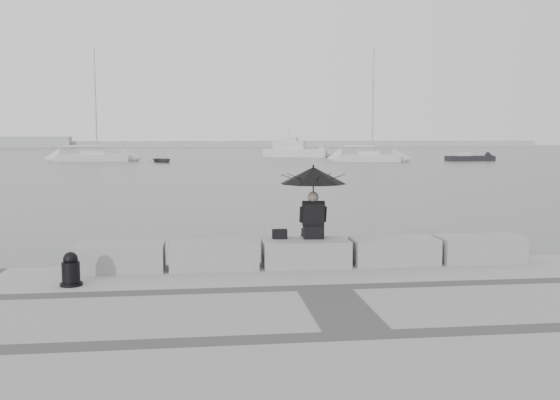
{
  "coord_description": "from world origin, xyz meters",
  "views": [
    {
      "loc": [
        -1.89,
        -11.76,
        2.93
      ],
      "look_at": [
        -0.05,
        3.0,
        1.4
      ],
      "focal_mm": 40.0,
      "sensor_mm": 36.0,
      "label": 1
    }
  ],
  "objects": [
    {
      "name": "stone_block_left",
      "position": [
        -1.7,
        -0.45,
        0.75
      ],
      "size": [
        1.6,
        0.8,
        0.5
      ],
      "primitive_type": "cube",
      "color": "gray",
      "rests_on": "promenade"
    },
    {
      "name": "small_motorboat",
      "position": [
        29.49,
        58.58,
        0.32
      ],
      "size": [
        5.85,
        2.03,
        1.1
      ],
      "rotation": [
        0.0,
        0.0,
        0.08
      ],
      "color": "black",
      "rests_on": "ground"
    },
    {
      "name": "stone_block_right",
      "position": [
        1.7,
        -0.45,
        0.75
      ],
      "size": [
        1.6,
        0.8,
        0.5
      ],
      "primitive_type": "cube",
      "color": "gray",
      "rests_on": "promenade"
    },
    {
      "name": "stone_block_far_right",
      "position": [
        3.4,
        -0.45,
        0.75
      ],
      "size": [
        1.6,
        0.8,
        0.5
      ],
      "primitive_type": "cube",
      "color": "gray",
      "rests_on": "promenade"
    },
    {
      "name": "ground",
      "position": [
        0.0,
        0.0,
        0.0
      ],
      "size": [
        360.0,
        360.0,
        0.0
      ],
      "primitive_type": "plane",
      "color": "#4E5154",
      "rests_on": "ground"
    },
    {
      "name": "dinghy",
      "position": [
        -6.3,
        58.57,
        0.29
      ],
      "size": [
        3.62,
        2.95,
        0.57
      ],
      "primitive_type": "imported",
      "rotation": [
        0.0,
        0.0,
        0.54
      ],
      "color": "slate",
      "rests_on": "ground"
    },
    {
      "name": "motor_cruiser",
      "position": [
        10.97,
        74.2,
        0.89
      ],
      "size": [
        9.05,
        5.33,
        4.5
      ],
      "rotation": [
        0.0,
        0.0,
        -0.32
      ],
      "color": "#B9B9BB",
      "rests_on": "ground"
    },
    {
      "name": "sailboat_left",
      "position": [
        -14.46,
        62.32,
        0.52
      ],
      "size": [
        8.14,
        3.39,
        12.9
      ],
      "rotation": [
        0.0,
        0.0,
        0.13
      ],
      "color": "#B9B9BB",
      "rests_on": "ground"
    },
    {
      "name": "stone_block_centre",
      "position": [
        0.0,
        -0.45,
        0.75
      ],
      "size": [
        1.6,
        0.8,
        0.5
      ],
      "primitive_type": "cube",
      "color": "gray",
      "rests_on": "promenade"
    },
    {
      "name": "stone_block_far_left",
      "position": [
        -3.4,
        -0.45,
        0.75
      ],
      "size": [
        1.6,
        0.8,
        0.5
      ],
      "primitive_type": "cube",
      "color": "gray",
      "rests_on": "promenade"
    },
    {
      "name": "seated_person",
      "position": [
        0.17,
        -0.26,
        2.02
      ],
      "size": [
        1.26,
        1.26,
        1.39
      ],
      "rotation": [
        0.0,
        0.0,
        -0.07
      ],
      "color": "black",
      "rests_on": "stone_block_centre"
    },
    {
      "name": "bag",
      "position": [
        -0.46,
        -0.25,
        1.09
      ],
      "size": [
        0.28,
        0.16,
        0.18
      ],
      "primitive_type": "cube",
      "color": "black",
      "rests_on": "stone_block_centre"
    },
    {
      "name": "mooring_bollard",
      "position": [
        -4.03,
        -1.51,
        0.73
      ],
      "size": [
        0.36,
        0.36,
        0.56
      ],
      "color": "black",
      "rests_on": "promenade"
    },
    {
      "name": "sailboat_right",
      "position": [
        16.8,
        57.26,
        0.53
      ],
      "size": [
        7.29,
        3.36,
        12.9
      ],
      "rotation": [
        0.0,
        0.0,
        -0.14
      ],
      "color": "#B9B9BB",
      "rests_on": "ground"
    },
    {
      "name": "distant_landmass",
      "position": [
        -8.14,
        154.51,
        0.9
      ],
      "size": [
        180.0,
        8.0,
        2.8
      ],
      "color": "#A8AAAD",
      "rests_on": "ground"
    }
  ]
}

